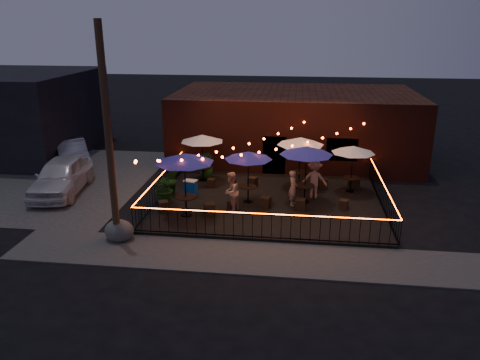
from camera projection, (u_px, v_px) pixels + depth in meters
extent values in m
plane|color=black|center=(265.00, 221.00, 19.48)|extent=(110.00, 110.00, 0.00)
cube|color=black|center=(269.00, 202.00, 21.33)|extent=(10.00, 8.00, 0.15)
cube|color=#3C3A37|center=(259.00, 258.00, 16.42)|extent=(18.00, 2.50, 0.05)
cube|color=#3C3A37|center=(44.00, 179.00, 24.64)|extent=(11.00, 12.00, 0.02)
cube|color=#3C1610|center=(295.00, 125.00, 28.12)|extent=(14.00, 8.00, 4.00)
cube|color=black|center=(274.00, 156.00, 24.88)|extent=(1.20, 0.24, 2.20)
cube|color=black|center=(342.00, 149.00, 24.31)|extent=(1.60, 0.24, 1.20)
cylinder|color=#3B2918|center=(109.00, 139.00, 16.39)|extent=(0.26, 0.26, 8.00)
cube|color=black|center=(262.00, 237.00, 17.53)|extent=(10.00, 0.04, 0.04)
cube|color=black|center=(262.00, 214.00, 17.23)|extent=(10.00, 0.04, 0.04)
cube|color=#FF4806|center=(262.00, 214.00, 17.22)|extent=(10.00, 0.03, 0.02)
cube|color=black|center=(162.00, 194.00, 21.87)|extent=(0.04, 8.00, 0.04)
cube|color=black|center=(161.00, 176.00, 21.58)|extent=(0.04, 8.00, 0.04)
cube|color=#FF4806|center=(161.00, 175.00, 21.57)|extent=(0.03, 8.00, 0.02)
cube|color=black|center=(381.00, 204.00, 20.70)|extent=(0.04, 8.00, 0.04)
cube|color=black|center=(383.00, 184.00, 20.40)|extent=(0.04, 8.00, 0.04)
cube|color=#FF4806|center=(384.00, 184.00, 20.39)|extent=(0.03, 8.00, 0.02)
cylinder|color=black|center=(186.00, 215.00, 19.71)|extent=(0.49, 0.49, 0.03)
cylinder|color=black|center=(186.00, 206.00, 19.59)|extent=(0.07, 0.07, 0.80)
cylinder|color=black|center=(186.00, 197.00, 19.45)|extent=(0.89, 0.89, 0.04)
cylinder|color=black|center=(185.00, 185.00, 19.29)|extent=(0.05, 0.05, 2.68)
cone|color=navy|center=(184.00, 158.00, 18.91)|extent=(3.25, 3.25, 0.39)
cylinder|color=black|center=(203.00, 180.00, 24.05)|extent=(0.44, 0.44, 0.03)
cylinder|color=black|center=(203.00, 173.00, 23.94)|extent=(0.06, 0.06, 0.71)
cylinder|color=black|center=(203.00, 167.00, 23.82)|extent=(0.79, 0.79, 0.04)
cylinder|color=black|center=(203.00, 158.00, 23.67)|extent=(0.04, 0.04, 2.37)
cone|color=silver|center=(202.00, 138.00, 23.34)|extent=(2.65, 2.65, 0.35)
cylinder|color=black|center=(248.00, 201.00, 21.18)|extent=(0.43, 0.43, 0.03)
cylinder|color=black|center=(248.00, 194.00, 21.07)|extent=(0.06, 0.06, 0.70)
cylinder|color=black|center=(248.00, 187.00, 20.96)|extent=(0.78, 0.78, 0.04)
cylinder|color=black|center=(248.00, 177.00, 20.81)|extent=(0.04, 0.04, 2.33)
cone|color=navy|center=(248.00, 155.00, 20.49)|extent=(2.19, 2.19, 0.34)
cylinder|color=black|center=(299.00, 186.00, 23.13)|extent=(0.45, 0.45, 0.03)
cylinder|color=black|center=(299.00, 179.00, 23.01)|extent=(0.06, 0.06, 0.74)
cylinder|color=black|center=(299.00, 172.00, 22.89)|extent=(0.82, 0.82, 0.04)
cylinder|color=black|center=(300.00, 163.00, 22.73)|extent=(0.05, 0.05, 2.47)
cone|color=silver|center=(301.00, 141.00, 22.39)|extent=(2.58, 2.58, 0.36)
cylinder|color=black|center=(304.00, 202.00, 21.15)|extent=(0.47, 0.47, 0.03)
cylinder|color=black|center=(304.00, 194.00, 21.03)|extent=(0.06, 0.06, 0.77)
cylinder|color=black|center=(305.00, 185.00, 20.90)|extent=(0.86, 0.86, 0.04)
cylinder|color=black|center=(305.00, 175.00, 20.74)|extent=(0.05, 0.05, 2.58)
cone|color=navy|center=(307.00, 150.00, 20.38)|extent=(2.54, 2.54, 0.38)
cylinder|color=black|center=(350.00, 191.00, 22.48)|extent=(0.41, 0.41, 0.03)
cylinder|color=black|center=(350.00, 185.00, 22.38)|extent=(0.06, 0.06, 0.67)
cylinder|color=black|center=(351.00, 178.00, 22.27)|extent=(0.74, 0.74, 0.04)
cylinder|color=black|center=(352.00, 169.00, 22.13)|extent=(0.04, 0.04, 2.23)
cone|color=silver|center=(353.00, 149.00, 21.82)|extent=(2.48, 2.48, 0.32)
cube|color=black|center=(164.00, 207.00, 19.99)|extent=(0.53, 0.53, 0.48)
cube|color=black|center=(209.00, 209.00, 19.66)|extent=(0.55, 0.55, 0.51)
cube|color=black|center=(188.00, 184.00, 22.90)|extent=(0.37, 0.37, 0.42)
cube|color=black|center=(211.00, 183.00, 23.01)|extent=(0.38, 0.38, 0.42)
cube|color=black|center=(232.00, 205.00, 20.28)|extent=(0.43, 0.43, 0.40)
cube|color=black|center=(265.00, 203.00, 20.41)|extent=(0.50, 0.50, 0.50)
cube|color=black|center=(253.00, 182.00, 23.10)|extent=(0.53, 0.53, 0.47)
cube|color=black|center=(302.00, 184.00, 22.77)|extent=(0.47, 0.47, 0.46)
cube|color=black|center=(300.00, 205.00, 20.20)|extent=(0.44, 0.44, 0.49)
cube|color=black|center=(344.00, 204.00, 20.31)|extent=(0.43, 0.43, 0.42)
cube|color=black|center=(322.00, 184.00, 22.81)|extent=(0.54, 0.54, 0.50)
cube|color=black|center=(354.00, 182.00, 22.98)|extent=(0.58, 0.58, 0.52)
imported|color=tan|center=(293.00, 188.00, 20.59)|extent=(0.38, 0.58, 1.59)
imported|color=tan|center=(231.00, 192.00, 19.89)|extent=(0.90, 1.01, 1.74)
imported|color=tan|center=(314.00, 179.00, 21.42)|extent=(1.23, 0.80, 1.80)
imported|color=#143C0E|center=(165.00, 188.00, 20.89)|extent=(1.40, 1.27, 1.35)
imported|color=#13340E|center=(171.00, 179.00, 21.84)|extent=(1.01, 0.92, 1.50)
imported|color=#0B390C|center=(206.00, 166.00, 24.25)|extent=(0.75, 0.75, 1.31)
cube|color=blue|center=(191.00, 189.00, 21.79)|extent=(0.62, 0.50, 0.73)
cube|color=silver|center=(191.00, 181.00, 21.66)|extent=(0.66, 0.54, 0.05)
ellipsoid|color=#43433E|center=(119.00, 231.00, 17.66)|extent=(1.16, 1.04, 0.78)
imported|color=silver|center=(61.00, 176.00, 22.49)|extent=(2.71, 5.23, 1.70)
imported|color=#9B9CA2|center=(72.00, 153.00, 26.78)|extent=(3.74, 4.66, 1.49)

